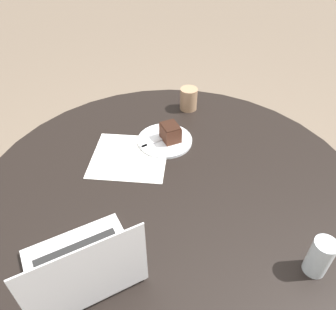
# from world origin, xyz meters

# --- Properties ---
(ground_plane) EXTENTS (12.00, 12.00, 0.00)m
(ground_plane) POSITION_xyz_m (0.00, 0.00, 0.00)
(ground_plane) COLOR #6B5B4C
(dining_table) EXTENTS (1.39, 1.39, 0.75)m
(dining_table) POSITION_xyz_m (0.00, 0.00, 0.64)
(dining_table) COLOR black
(dining_table) RESTS_ON ground_plane
(paper_document) EXTENTS (0.36, 0.35, 0.00)m
(paper_document) POSITION_xyz_m (-0.13, 0.20, 0.75)
(paper_document) COLOR white
(paper_document) RESTS_ON dining_table
(plate) EXTENTS (0.23, 0.23, 0.01)m
(plate) POSITION_xyz_m (0.03, 0.27, 0.76)
(plate) COLOR silver
(plate) RESTS_ON dining_table
(cake_slice) EXTENTS (0.08, 0.09, 0.07)m
(cake_slice) POSITION_xyz_m (0.05, 0.26, 0.80)
(cake_slice) COLOR #472619
(cake_slice) RESTS_ON plate
(fork) EXTENTS (0.17, 0.08, 0.00)m
(fork) POSITION_xyz_m (-0.01, 0.25, 0.77)
(fork) COLOR silver
(fork) RESTS_ON plate
(coffee_glass) EXTENTS (0.08, 0.08, 0.10)m
(coffee_glass) POSITION_xyz_m (0.19, 0.49, 0.80)
(coffee_glass) COLOR #997556
(coffee_glass) RESTS_ON dining_table
(water_glass) EXTENTS (0.06, 0.06, 0.12)m
(water_glass) POSITION_xyz_m (0.32, -0.39, 0.81)
(water_glass) COLOR silver
(water_glass) RESTS_ON dining_table
(laptop) EXTENTS (0.35, 0.32, 0.25)m
(laptop) POSITION_xyz_m (-0.30, -0.28, 0.80)
(laptop) COLOR silver
(laptop) RESTS_ON dining_table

